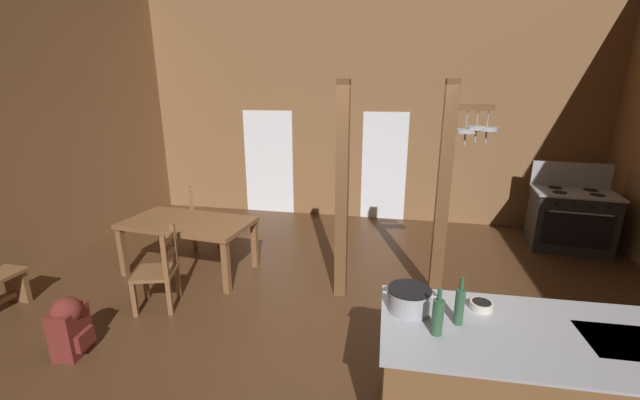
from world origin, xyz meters
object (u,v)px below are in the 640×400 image
Objects in this scene: stove_range at (570,219)px; ladderback_chair_near_window at (202,218)px; kitchen_island at (537,392)px; dining_table at (188,227)px; mixing_bowl_on_counter at (481,305)px; bottle_short_on_counter at (438,316)px; ladderback_chair_by_post at (159,271)px; backpack at (69,325)px; bottle_tall_on_counter at (459,305)px; stockpot_on_counter at (409,299)px.

stove_range reaches higher than ladderback_chair_near_window.
ladderback_chair_near_window is (-4.07, 2.96, -0.01)m from kitchen_island.
dining_table is at bearing -160.25° from stove_range.
mixing_bowl_on_counter is at bearing -36.53° from ladderback_chair_near_window.
stove_range is 3.99× the size of bottle_short_on_counter.
dining_table is at bearing 151.73° from mixing_bowl_on_counter.
kitchen_island is 0.66m from mixing_bowl_on_counter.
ladderback_chair_by_post is 1.59× the size of backpack.
ladderback_chair_near_window is at bearing 108.05° from dining_table.
dining_table is 2.99× the size of backpack.
bottle_tall_on_counter is at bearing -20.36° from ladderback_chair_by_post.
bottle_short_on_counter is (-2.41, -4.16, 0.57)m from stove_range.
ladderback_chair_by_post is 2.75× the size of bottle_tall_on_counter.
kitchen_island is 5.80× the size of stockpot_on_counter.
mixing_bowl_on_counter is 0.52m from bottle_short_on_counter.
stockpot_on_counter is 0.31m from bottle_short_on_counter.
kitchen_island is 4.36m from stove_range.
backpack is 1.58× the size of stockpot_on_counter.
ladderback_chair_near_window is 4.31m from stockpot_on_counter.
stockpot_on_counter is 0.53m from mixing_bowl_on_counter.
kitchen_island is at bearing -36.09° from ladderback_chair_near_window.
ladderback_chair_near_window is 4.61m from bottle_short_on_counter.
ladderback_chair_near_window is at bearing 143.91° from kitchen_island.
mixing_bowl_on_counter is at bearing -28.27° from dining_table.
ladderback_chair_by_post is 2.98m from stockpot_on_counter.
kitchen_island is at bearing -112.87° from stove_range.
stockpot_on_counter is (2.74, -1.04, 0.55)m from ladderback_chair_by_post.
stove_range is 1.39× the size of ladderback_chair_near_window.
stove_range reaches higher than mixing_bowl_on_counter.
ladderback_chair_near_window is 1.59× the size of backpack.
ladderback_chair_near_window is at bearing 143.47° from mixing_bowl_on_counter.
bottle_short_on_counter is (3.35, -3.11, 0.60)m from ladderback_chair_near_window.
stove_range is at bearing 10.36° from ladderback_chair_near_window.
mixing_bowl_on_counter is at bearing 47.14° from bottle_short_on_counter.
bottle_tall_on_counter is at bearing -3.35° from backpack.
bottle_short_on_counter is at bearing -6.13° from backpack.
ladderback_chair_near_window is 1.00× the size of ladderback_chair_by_post.
stove_range is 5.81m from dining_table.
backpack is at bearing -96.58° from dining_table.
stockpot_on_counter is at bearing 124.21° from bottle_short_on_counter.
mixing_bowl_on_counter is at bearing -15.71° from ladderback_chair_by_post.
kitchen_island is at bearing -7.02° from stockpot_on_counter.
stove_range is 3.50× the size of stockpot_on_counter.
mixing_bowl_on_counter reaches higher than dining_table.
bottle_short_on_counter is at bearing -168.65° from kitchen_island.
ladderback_chair_near_window is (-5.76, -1.05, -0.03)m from stove_range.
mixing_bowl_on_counter reaches higher than kitchen_island.
dining_table is 0.94m from ladderback_chair_by_post.
stockpot_on_counter reaches higher than backpack.
stockpot_on_counter reaches higher than kitchen_island.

